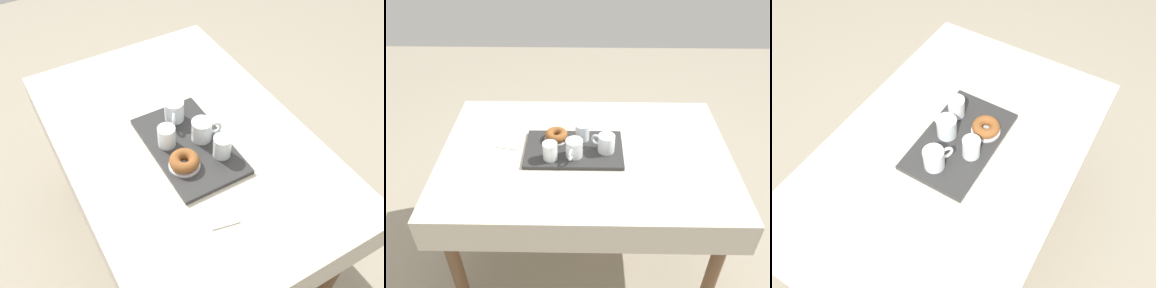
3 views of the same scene
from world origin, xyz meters
The scene contains 10 objects.
ground_plane centered at (0.00, 0.00, 0.00)m, with size 6.00×6.00×0.00m, color gray.
dining_table centered at (0.00, 0.00, 0.66)m, with size 1.41×0.94×0.76m.
serving_tray centered at (-0.06, 0.01, 0.77)m, with size 0.47×0.29×0.02m, color #2D2D2D.
tea_mug_left centered at (-0.05, -0.05, 0.82)m, with size 0.08×0.12×0.09m.
tea_mug_right centered at (0.10, -0.01, 0.82)m, with size 0.11×0.09×0.09m.
water_glass_near centered at (-0.02, 0.08, 0.81)m, with size 0.07×0.07×0.09m.
water_glass_far centered at (-0.16, -0.07, 0.82)m, with size 0.07×0.07×0.09m.
donut_plate_left centered at (-0.14, 0.08, 0.78)m, with size 0.12×0.12×0.01m, color silver.
sugar_donut_left centered at (-0.14, 0.08, 0.80)m, with size 0.11×0.11×0.04m, color brown.
paper_napkin centered at (-0.38, 0.06, 0.76)m, with size 0.11×0.10×0.01m, color white.
Camera 3 is at (0.72, 0.49, 1.97)m, focal length 35.19 mm.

